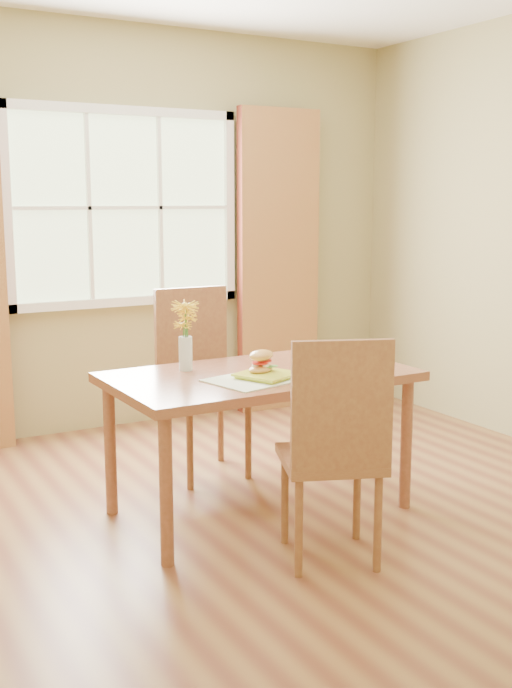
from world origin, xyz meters
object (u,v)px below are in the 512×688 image
object	(u,v)px
chair_near	(335,442)
water_glass	(314,358)
flower_vase	(185,327)
dining_table	(260,387)
chair_far	(199,372)
croissant_sandwich	(261,362)

from	to	relation	value
chair_near	water_glass	world-z (taller)	chair_near
water_glass	flower_vase	distance (m)	0.66
dining_table	chair_near	xyz separation A→B (m)	(-0.03, -0.70, -0.09)
chair_far	water_glass	bearing A→B (deg)	-71.55
flower_vase	dining_table	bearing A→B (deg)	-36.20
chair_far	croissant_sandwich	world-z (taller)	chair_far
chair_near	flower_vase	distance (m)	1.03
croissant_sandwich	dining_table	bearing A→B (deg)	34.03
chair_near	chair_far	world-z (taller)	chair_far
dining_table	water_glass	world-z (taller)	water_glass
flower_vase	chair_far	bearing A→B (deg)	58.65
chair_far	water_glass	xyz separation A→B (m)	(0.25, -0.81, 0.20)
dining_table	croissant_sandwich	world-z (taller)	croissant_sandwich
flower_vase	croissant_sandwich	bearing A→B (deg)	-51.47
chair_near	chair_far	size ratio (longest dim) A/B	0.95
chair_near	flower_vase	xyz separation A→B (m)	(-0.27, 0.92, 0.38)
water_glass	flower_vase	xyz separation A→B (m)	(-0.55, 0.31, 0.16)
flower_vase	chair_near	bearing A→B (deg)	-73.82
chair_far	chair_near	bearing A→B (deg)	-90.35
dining_table	croissant_sandwich	size ratio (longest dim) A/B	8.13
chair_far	flower_vase	bearing A→B (deg)	-120.35
croissant_sandwich	flower_vase	bearing A→B (deg)	98.42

